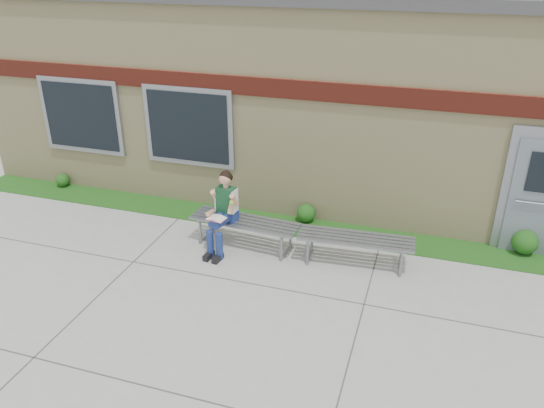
% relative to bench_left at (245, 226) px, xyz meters
% --- Properties ---
extents(ground, '(80.00, 80.00, 0.00)m').
position_rel_bench_left_xyz_m(ground, '(1.35, -1.63, -0.40)').
color(ground, '#9E9E99').
rests_on(ground, ground).
extents(grass_strip, '(16.00, 0.80, 0.02)m').
position_rel_bench_left_xyz_m(grass_strip, '(1.35, 0.97, -0.39)').
color(grass_strip, '#144612').
rests_on(grass_strip, ground).
extents(school_building, '(16.20, 6.22, 4.20)m').
position_rel_bench_left_xyz_m(school_building, '(1.35, 4.36, 1.70)').
color(school_building, beige).
rests_on(school_building, ground).
extents(bench_left, '(2.03, 0.71, 0.52)m').
position_rel_bench_left_xyz_m(bench_left, '(0.00, 0.00, 0.00)').
color(bench_left, gray).
rests_on(bench_left, ground).
extents(bench_right, '(1.98, 0.67, 0.51)m').
position_rel_bench_left_xyz_m(bench_right, '(2.00, 0.00, -0.01)').
color(bench_right, gray).
rests_on(bench_right, ground).
extents(girl, '(0.51, 0.87, 1.46)m').
position_rel_bench_left_xyz_m(girl, '(-0.32, -0.22, 0.37)').
color(girl, navy).
rests_on(girl, ground).
extents(shrub_west, '(0.30, 0.30, 0.30)m').
position_rel_bench_left_xyz_m(shrub_west, '(-4.86, 1.22, -0.23)').
color(shrub_west, '#144612').
rests_on(shrub_west, grass_strip).
extents(shrub_mid, '(0.37, 0.37, 0.37)m').
position_rel_bench_left_xyz_m(shrub_mid, '(0.83, 1.22, -0.19)').
color(shrub_mid, '#144612').
rests_on(shrub_mid, grass_strip).
extents(shrub_east, '(0.45, 0.45, 0.45)m').
position_rel_bench_left_xyz_m(shrub_east, '(4.80, 1.22, -0.16)').
color(shrub_east, '#144612').
rests_on(shrub_east, grass_strip).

